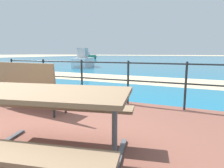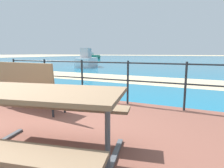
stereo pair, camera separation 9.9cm
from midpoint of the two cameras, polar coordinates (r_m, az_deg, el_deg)
ground_plane at (r=2.66m, az=-26.56°, el=-18.02°), size 240.00×240.00×0.00m
patio_paving at (r=2.65m, az=-26.61°, el=-17.44°), size 6.40×5.20×0.06m
sea_water at (r=41.51m, az=21.75°, el=7.10°), size 90.00×90.00×0.01m
beach_strip at (r=8.36m, az=10.89°, el=1.15°), size 54.06×4.35×0.01m
picnic_table at (r=1.96m, az=-21.38°, el=-6.83°), size 1.95×1.69×0.77m
park_bench at (r=4.00m, az=-24.25°, el=0.62°), size 1.73×0.53×0.95m
railing_fence at (r=4.33m, az=-1.89°, el=2.55°), size 5.94×0.04×0.96m
boat_near at (r=41.34m, az=-5.99°, el=8.37°), size 3.92×1.45×1.33m
boat_mid at (r=16.34m, az=-7.37°, el=6.99°), size 1.84×3.66×1.57m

